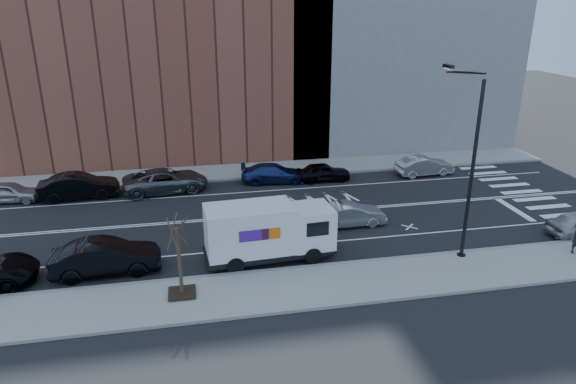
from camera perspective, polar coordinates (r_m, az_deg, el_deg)
name	(u,v)px	position (r m, az deg, el deg)	size (l,w,h in m)	color
ground	(297,213)	(31.77, 0.98, -2.37)	(120.00, 120.00, 0.00)	black
sidewalk_near	(337,284)	(24.11, 5.46, -10.16)	(44.00, 3.60, 0.15)	gray
sidewalk_far	(273,169)	(39.86, -1.69, 2.54)	(44.00, 3.60, 0.15)	gray
curb_near	(327,265)	(25.60, 4.31, -8.14)	(44.00, 0.25, 0.17)	gray
curb_far	(277,176)	(38.17, -1.24, 1.74)	(44.00, 0.25, 0.17)	gray
crosswalk	(528,195)	(38.28, 25.10, -0.33)	(3.00, 14.00, 0.01)	white
road_markings	(297,213)	(31.77, 0.98, -2.36)	(40.00, 8.60, 0.01)	white
bldg_brick	(158,19)	(44.28, -14.24, 18.14)	(26.00, 10.00, 22.00)	brown
streetlight	(468,160)	(26.43, 19.38, 3.38)	(0.44, 4.02, 9.34)	black
street_tree	(180,268)	(22.96, -11.91, -8.26)	(1.20, 1.20, 3.75)	black
fedex_van	(268,231)	(25.65, -2.21, -4.36)	(6.62, 2.64, 2.97)	black
far_parked_a	(9,192)	(37.98, -28.55, 0.00)	(1.57, 3.90, 1.33)	#A9A8AD
far_parked_b	(79,186)	(36.63, -22.21, 0.60)	(1.77, 5.07, 1.67)	black
far_parked_c	(166,181)	(36.12, -13.44, 1.25)	(2.62, 5.69, 1.58)	#54575D
far_parked_d	(274,173)	(37.01, -1.60, 2.10)	(1.90, 4.68, 1.36)	navy
far_parked_e	(323,172)	(37.39, 3.96, 2.23)	(1.57, 3.90, 1.33)	black
far_parked_f	(424,166)	(39.90, 14.90, 2.83)	(1.52, 4.35, 1.43)	#A9A9AE
driving_sedan	(350,214)	(30.04, 6.88, -2.49)	(1.44, 4.14, 1.36)	#A6A6AA
near_parked_rear_a	(106,257)	(26.16, -19.57, -6.85)	(1.77, 5.07, 1.67)	black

